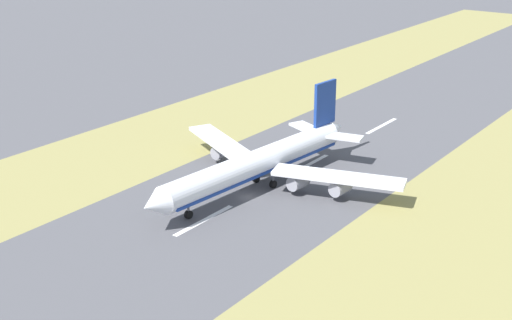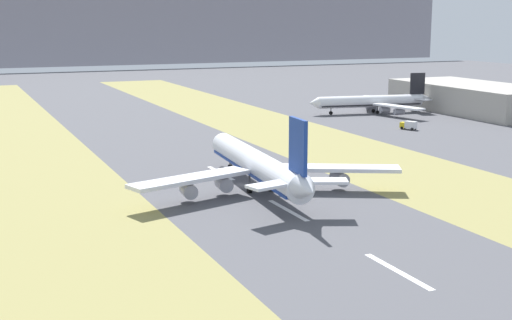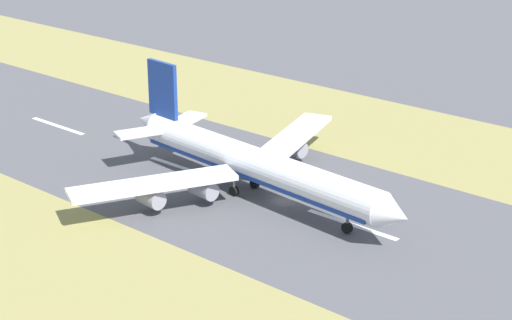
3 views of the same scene
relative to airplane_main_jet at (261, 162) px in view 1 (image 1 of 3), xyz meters
The scene contains 7 objects.
ground_plane 9.28m from the airplane_main_jet, 99.80° to the left, with size 800.00×800.00×0.00m, color #4C4C51.
grass_median_west 47.11m from the airplane_main_jet, behind, with size 40.00×600.00×0.01m, color olive.
grass_median_east 44.75m from the airplane_main_jet, ahead, with size 40.00×600.00×0.01m, color olive.
centreline_dash_near 58.42m from the airplane_main_jet, 91.18° to the right, with size 1.20×18.00×0.01m, color silver.
centreline_dash_mid 19.11m from the airplane_main_jet, 93.80° to the right, with size 1.20×18.00×0.01m, color silver.
centreline_dash_far 22.74m from the airplane_main_jet, 93.14° to the left, with size 1.20×18.00×0.01m, color silver.
airplane_main_jet is the anchor object (origin of this frame).
Camera 1 is at (-87.57, 116.07, 62.63)m, focal length 50.00 mm.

